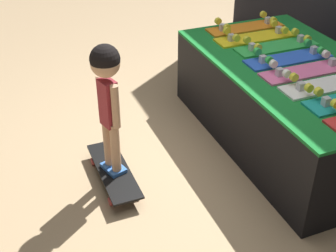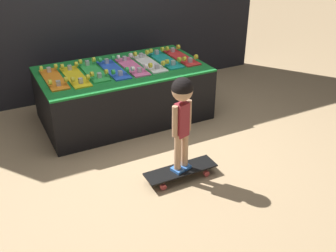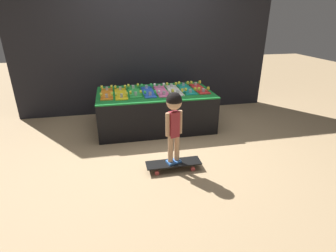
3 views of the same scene
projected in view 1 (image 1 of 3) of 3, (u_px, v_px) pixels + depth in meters
ground_plane at (205, 158)px, 3.29m from camera, size 16.00×16.00×0.00m
display_rack at (292, 103)px, 3.34m from camera, size 1.80×1.02×0.59m
skateboard_orange_on_rack at (245, 26)px, 3.75m from camera, size 0.18×0.63×0.09m
skateboard_yellow_on_rack at (255, 36)px, 3.58m from camera, size 0.18×0.63×0.09m
skateboard_green_on_rack at (277, 45)px, 3.43m from camera, size 0.18×0.63×0.09m
skateboard_blue_on_rack at (288, 57)px, 3.25m from camera, size 0.18×0.63×0.09m
skateboard_pink_on_rack at (306, 70)px, 3.08m from camera, size 0.18×0.63×0.09m
skateboard_white_on_rack at (328, 83)px, 2.92m from camera, size 0.18×0.63×0.09m
skateboard_on_floor at (114, 171)px, 3.04m from camera, size 0.66×0.20×0.09m
child at (107, 87)px, 2.70m from camera, size 0.20×0.18×0.87m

